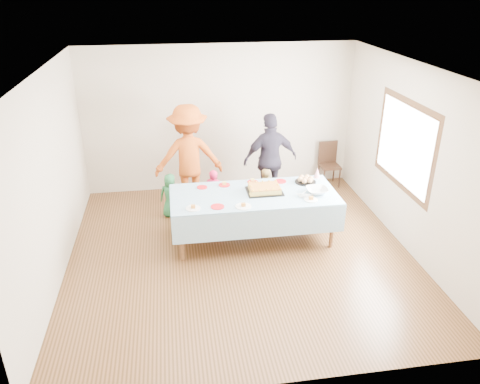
# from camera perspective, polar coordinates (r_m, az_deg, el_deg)

# --- Properties ---
(ground) EXTENTS (5.00, 5.00, 0.00)m
(ground) POSITION_cam_1_polar(r_m,az_deg,el_deg) (7.04, 0.04, -7.41)
(ground) COLOR #432B13
(ground) RESTS_ON ground
(room_walls) EXTENTS (5.04, 5.04, 2.72)m
(room_walls) POSITION_cam_1_polar(r_m,az_deg,el_deg) (6.29, 0.53, 6.42)
(room_walls) COLOR beige
(room_walls) RESTS_ON ground
(party_table) EXTENTS (2.50, 1.10, 0.78)m
(party_table) POSITION_cam_1_polar(r_m,az_deg,el_deg) (7.06, 1.70, -0.63)
(party_table) COLOR brown
(party_table) RESTS_ON ground
(birthday_cake) EXTENTS (0.54, 0.41, 0.10)m
(birthday_cake) POSITION_cam_1_polar(r_m,az_deg,el_deg) (7.09, 3.00, 0.37)
(birthday_cake) COLOR black
(birthday_cake) RESTS_ON party_table
(rolls_tray) EXTENTS (0.33, 0.33, 0.10)m
(rolls_tray) POSITION_cam_1_polar(r_m,az_deg,el_deg) (7.48, 7.99, 1.47)
(rolls_tray) COLOR black
(rolls_tray) RESTS_ON party_table
(punch_bowl) EXTENTS (0.33, 0.33, 0.08)m
(punch_bowl) POSITION_cam_1_polar(r_m,az_deg,el_deg) (7.13, 9.38, 0.15)
(punch_bowl) COLOR silver
(punch_bowl) RESTS_ON party_table
(party_hat) EXTENTS (0.10, 0.10, 0.17)m
(party_hat) POSITION_cam_1_polar(r_m,az_deg,el_deg) (7.67, 9.39, 2.34)
(party_hat) COLOR white
(party_hat) RESTS_ON party_table
(fork_pile) EXTENTS (0.24, 0.18, 0.07)m
(fork_pile) POSITION_cam_1_polar(r_m,az_deg,el_deg) (6.98, 7.72, -0.36)
(fork_pile) COLOR white
(fork_pile) RESTS_ON party_table
(plate_red_far_a) EXTENTS (0.16, 0.16, 0.01)m
(plate_red_far_a) POSITION_cam_1_polar(r_m,az_deg,el_deg) (7.26, -4.65, 0.58)
(plate_red_far_a) COLOR red
(plate_red_far_a) RESTS_ON party_table
(plate_red_far_b) EXTENTS (0.18, 0.18, 0.01)m
(plate_red_far_b) POSITION_cam_1_polar(r_m,az_deg,el_deg) (7.32, -1.92, 0.87)
(plate_red_far_b) COLOR red
(plate_red_far_b) RESTS_ON party_table
(plate_red_far_c) EXTENTS (0.17, 0.17, 0.01)m
(plate_red_far_c) POSITION_cam_1_polar(r_m,az_deg,el_deg) (7.43, 1.54, 1.24)
(plate_red_far_c) COLOR red
(plate_red_far_c) RESTS_ON party_table
(plate_red_far_d) EXTENTS (0.19, 0.19, 0.01)m
(plate_red_far_d) POSITION_cam_1_polar(r_m,az_deg,el_deg) (7.47, 4.93, 1.32)
(plate_red_far_d) COLOR red
(plate_red_far_d) RESTS_ON party_table
(plate_red_near) EXTENTS (0.19, 0.19, 0.01)m
(plate_red_near) POSITION_cam_1_polar(r_m,az_deg,el_deg) (6.64, -2.77, -1.79)
(plate_red_near) COLOR red
(plate_red_near) RESTS_ON party_table
(plate_white_left) EXTENTS (0.21, 0.21, 0.01)m
(plate_white_left) POSITION_cam_1_polar(r_m,az_deg,el_deg) (6.62, -5.73, -1.99)
(plate_white_left) COLOR white
(plate_white_left) RESTS_ON party_table
(plate_white_mid) EXTENTS (0.23, 0.23, 0.01)m
(plate_white_mid) POSITION_cam_1_polar(r_m,az_deg,el_deg) (6.64, 0.42, -1.77)
(plate_white_mid) COLOR white
(plate_white_mid) RESTS_ON party_table
(plate_white_right) EXTENTS (0.20, 0.20, 0.01)m
(plate_white_right) POSITION_cam_1_polar(r_m,az_deg,el_deg) (6.91, 8.65, -0.93)
(plate_white_right) COLOR white
(plate_white_right) RESTS_ON party_table
(dining_chair) EXTENTS (0.38, 0.38, 0.85)m
(dining_chair) POSITION_cam_1_polar(r_m,az_deg,el_deg) (9.29, 10.76, 3.72)
(dining_chair) COLOR black
(dining_chair) RESTS_ON ground
(toddler_left) EXTENTS (0.36, 0.29, 0.85)m
(toddler_left) POSITION_cam_1_polar(r_m,az_deg,el_deg) (7.90, -3.23, -0.15)
(toddler_left) COLOR #D11A4B
(toddler_left) RESTS_ON ground
(toddler_mid) EXTENTS (0.43, 0.33, 0.77)m
(toddler_mid) POSITION_cam_1_polar(r_m,az_deg,el_deg) (7.98, -8.46, -0.43)
(toddler_mid) COLOR #236938
(toddler_mid) RESTS_ON ground
(toddler_right) EXTENTS (0.41, 0.33, 0.82)m
(toddler_right) POSITION_cam_1_polar(r_m,az_deg,el_deg) (8.02, 2.98, 0.13)
(toddler_right) COLOR tan
(toddler_right) RESTS_ON ground
(adult_left) EXTENTS (1.22, 0.74, 1.84)m
(adult_left) POSITION_cam_1_polar(r_m,az_deg,el_deg) (8.14, -6.28, 4.29)
(adult_left) COLOR #BC4E17
(adult_left) RESTS_ON ground
(adult_right) EXTENTS (1.02, 0.53, 1.66)m
(adult_right) POSITION_cam_1_polar(r_m,az_deg,el_deg) (8.24, 3.71, 3.98)
(adult_right) COLOR #2B2635
(adult_right) RESTS_ON ground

